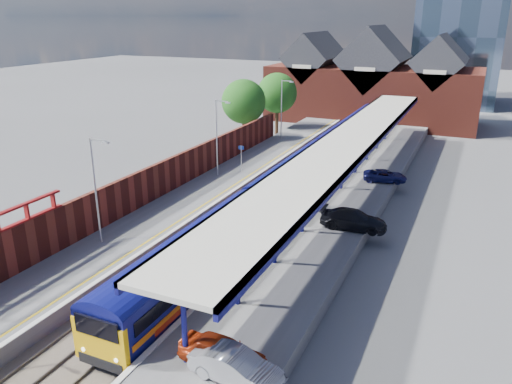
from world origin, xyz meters
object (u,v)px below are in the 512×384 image
parked_car_silver (236,367)px  parked_car_blue (385,176)px  lamp_post_c (218,133)px  lamp_post_d (283,106)px  platform_sign (241,154)px  lamp_post_b (97,184)px  parked_car_dark (353,219)px  train (324,154)px  parked_car_red (222,352)px

parked_car_silver → parked_car_blue: parked_car_silver is taller
lamp_post_c → parked_car_silver: 28.06m
lamp_post_c → parked_car_blue: bearing=17.2°
lamp_post_d → platform_sign: (1.36, -14.00, -2.30)m
lamp_post_c → parked_car_blue: lamp_post_c is taller
parked_car_silver → lamp_post_b: bearing=64.7°
parked_car_silver → parked_car_dark: size_ratio=0.86×
parked_car_blue → train: bearing=53.8°
lamp_post_b → platform_sign: lamp_post_b is taller
parked_car_red → parked_car_silver: size_ratio=0.96×
lamp_post_d → lamp_post_b: bearing=-90.0°
train → lamp_post_d: size_ratio=9.41×
lamp_post_d → parked_car_blue: lamp_post_d is taller
lamp_post_c → lamp_post_d: same height
lamp_post_d → parked_car_silver: bearing=-71.0°
parked_car_dark → parked_car_silver: bearing=175.6°
train → lamp_post_c: lamp_post_c is taller
train → parked_car_dark: train is taller
parked_car_dark → parked_car_blue: parked_car_dark is taller
train → lamp_post_d: 11.96m
train → lamp_post_b: 24.89m
lamp_post_d → parked_car_red: size_ratio=1.84×
platform_sign → parked_car_dark: platform_sign is taller
lamp_post_d → parked_car_dark: bearing=-58.0°
lamp_post_b → parked_car_dark: bearing=31.9°
lamp_post_c → platform_sign: 3.34m
train → parked_car_blue: bearing=-24.5°
train → parked_car_red: bearing=-80.8°
parked_car_dark → train: bearing=21.9°
parked_car_red → parked_car_silver: parked_car_silver is taller
platform_sign → parked_car_blue: (13.06, 2.45, -1.16)m
platform_sign → parked_car_red: bearing=-65.7°
train → parked_car_blue: 7.24m
lamp_post_c → parked_car_red: bearing=-61.3°
train → lamp_post_c: size_ratio=9.41×
lamp_post_d → parked_car_dark: size_ratio=1.52×
lamp_post_b → lamp_post_d: same height
lamp_post_c → lamp_post_d: (0.00, 16.00, 0.00)m
lamp_post_d → platform_sign: size_ratio=2.80×
lamp_post_b → lamp_post_c: bearing=90.0°
lamp_post_b → parked_car_red: size_ratio=1.84×
platform_sign → parked_car_silver: (12.49, -26.17, -1.04)m
parked_car_silver → lamp_post_c: bearing=35.0°
parked_car_silver → train: bearing=16.0°
lamp_post_d → parked_car_dark: lamp_post_d is taller
lamp_post_b → platform_sign: (1.36, 18.00, -2.30)m
lamp_post_c → lamp_post_b: bearing=-90.0°
lamp_post_c → lamp_post_d: size_ratio=1.00×
train → platform_sign: platform_sign is taller
lamp_post_b → platform_sign: bearing=85.7°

